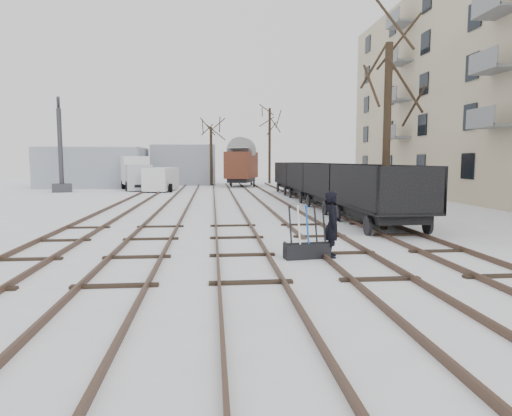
{
  "coord_description": "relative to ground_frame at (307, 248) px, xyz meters",
  "views": [
    {
      "loc": [
        -0.85,
        -13.0,
        2.78
      ],
      "look_at": [
        0.58,
        1.88,
        1.2
      ],
      "focal_mm": 32.0,
      "sensor_mm": 36.0,
      "label": 1
    }
  ],
  "objects": [
    {
      "name": "tree_near",
      "position": [
        4.24,
        5.12,
        3.37
      ],
      "size": [
        0.3,
        0.3,
        7.31
      ],
      "primitive_type": "cylinder",
      "color": "black",
      "rests_on": "ground"
    },
    {
      "name": "panel_van",
      "position": [
        -7.18,
        28.7,
        0.81
      ],
      "size": [
        2.83,
        5.03,
        2.09
      ],
      "rotation": [
        0.0,
        0.0,
        -0.17
      ],
      "color": "silver",
      "rests_on": "ground"
    },
    {
      "name": "box_van_wagon",
      "position": [
        0.43,
        35.43,
        2.04
      ],
      "size": [
        4.14,
        5.8,
        4.0
      ],
      "rotation": [
        0.0,
        0.0,
        -0.29
      ],
      "color": "black",
      "rests_on": "ground"
    },
    {
      "name": "lorry",
      "position": [
        -9.92,
        31.39,
        1.32
      ],
      "size": [
        3.55,
        7.17,
        3.12
      ],
      "rotation": [
        0.0,
        0.0,
        0.3
      ],
      "color": "black",
      "rests_on": "ground"
    },
    {
      "name": "ground_frame",
      "position": [
        0.0,
        0.0,
        0.0
      ],
      "size": [
        1.35,
        0.59,
        1.49
      ],
      "rotation": [
        0.0,
        0.0,
        0.14
      ],
      "color": "black",
      "rests_on": "ground"
    },
    {
      "name": "crane",
      "position": [
        -15.69,
        28.76,
        1.85
      ],
      "size": [
        2.03,
        4.85,
        8.12
      ],
      "rotation": [
        0.0,
        0.0,
        0.31
      ],
      "color": "#303035",
      "rests_on": "ground"
    },
    {
      "name": "freight_wagon_b",
      "position": [
        4.2,
        12.07,
        0.7
      ],
      "size": [
        2.52,
        6.29,
        2.57
      ],
      "color": "black",
      "rests_on": "ground"
    },
    {
      "name": "tree_far_left",
      "position": [
        -2.74,
        37.5,
        2.88
      ],
      "size": [
        0.3,
        0.3,
        6.33
      ],
      "primitive_type": "cylinder",
      "color": "black",
      "rests_on": "ground"
    },
    {
      "name": "freight_wagon_c",
      "position": [
        4.2,
        18.47,
        0.7
      ],
      "size": [
        2.52,
        6.29,
        2.57
      ],
      "color": "black",
      "rests_on": "ground"
    },
    {
      "name": "freight_wagon_d",
      "position": [
        4.2,
        24.87,
        0.7
      ],
      "size": [
        2.52,
        6.29,
        2.57
      ],
      "color": "black",
      "rests_on": "ground"
    },
    {
      "name": "freight_wagon_a",
      "position": [
        4.2,
        5.67,
        0.7
      ],
      "size": [
        2.52,
        6.29,
        2.57
      ],
      "color": "black",
      "rests_on": "ground"
    },
    {
      "name": "tree_far_right",
      "position": [
        4.12,
        41.21,
        4.12
      ],
      "size": [
        0.3,
        0.3,
        8.81
      ],
      "primitive_type": "cylinder",
      "color": "black",
      "rests_on": "ground"
    },
    {
      "name": "tracks",
      "position": [
        -1.8,
        14.17,
        -0.21
      ],
      "size": [
        13.9,
        52.0,
        0.16
      ],
      "color": "black",
      "rests_on": "ground"
    },
    {
      "name": "shed_right",
      "position": [
        -5.8,
        40.49,
        1.96
      ],
      "size": [
        7.0,
        6.0,
        4.5
      ],
      "color": "#8C949E",
      "rests_on": "ground"
    },
    {
      "name": "shed_left",
      "position": [
        -14.8,
        36.49,
        1.76
      ],
      "size": [
        10.0,
        8.0,
        4.1
      ],
      "color": "#8C949E",
      "rests_on": "ground"
    },
    {
      "name": "worker",
      "position": [
        0.75,
        0.1,
        0.66
      ],
      "size": [
        0.58,
        0.77,
        1.89
      ],
      "primitive_type": "imported",
      "rotation": [
        0.0,
        0.0,
        1.37
      ],
      "color": "black",
      "rests_on": "ground"
    },
    {
      "name": "ground",
      "position": [
        -1.8,
        0.49,
        -0.28
      ],
      "size": [
        120.0,
        120.0,
        0.0
      ],
      "primitive_type": "plane",
      "color": "white",
      "rests_on": "ground"
    }
  ]
}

